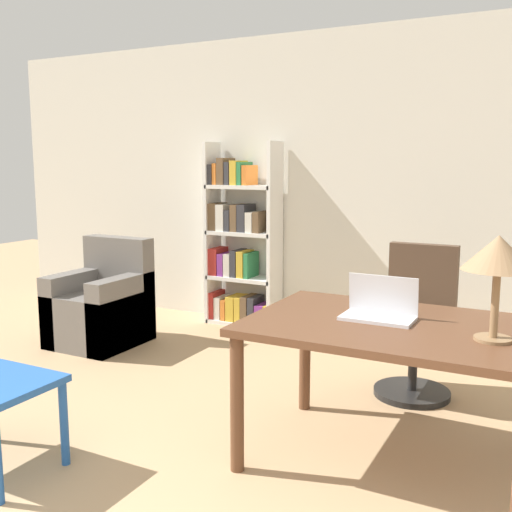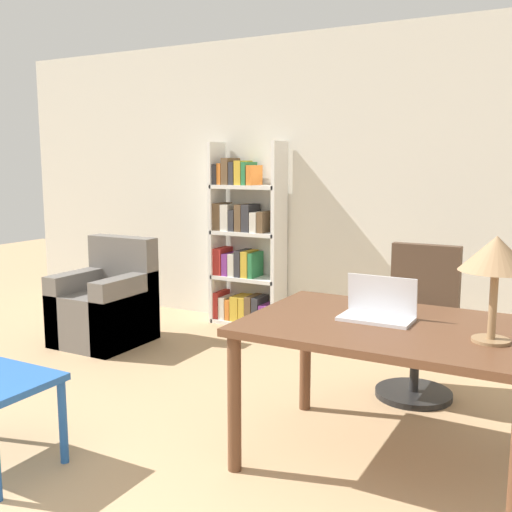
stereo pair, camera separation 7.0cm
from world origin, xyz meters
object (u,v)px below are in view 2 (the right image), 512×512
(laptop, at_px, (378,310))
(bookshelf, at_px, (244,247))
(desk, at_px, (390,342))
(table_lamp, at_px, (496,257))
(armchair, at_px, (106,307))
(office_chair, at_px, (419,328))

(laptop, distance_m, bookshelf, 2.75)
(desk, bearing_deg, bookshelf, 134.80)
(table_lamp, bearing_deg, desk, 169.96)
(armchair, distance_m, bookshelf, 1.40)
(bookshelf, bearing_deg, desk, -45.20)
(office_chair, height_order, armchair, office_chair)
(desk, relative_size, armchair, 1.59)
(table_lamp, height_order, office_chair, table_lamp)
(office_chair, distance_m, armchair, 2.67)
(desk, height_order, laptop, laptop)
(desk, xyz_separation_m, laptop, (-0.08, 0.05, 0.14))
(laptop, xyz_separation_m, office_chair, (-0.02, 0.99, -0.34))
(office_chair, bearing_deg, bookshelf, 152.81)
(bookshelf, bearing_deg, laptop, -45.65)
(armchair, bearing_deg, office_chair, 2.56)
(table_lamp, height_order, armchair, table_lamp)
(table_lamp, relative_size, office_chair, 0.48)
(table_lamp, bearing_deg, laptop, 166.29)
(desk, distance_m, laptop, 0.17)
(office_chair, bearing_deg, laptop, -89.10)
(armchair, xyz_separation_m, bookshelf, (0.75, 1.10, 0.44))
(table_lamp, distance_m, armchair, 3.50)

